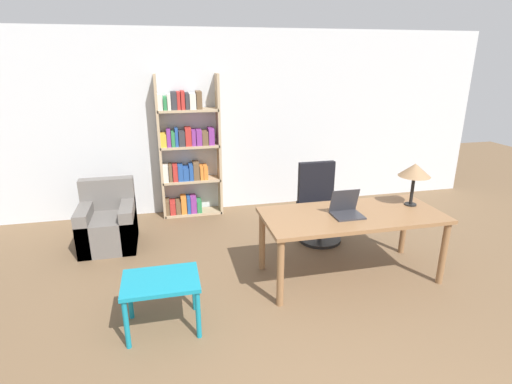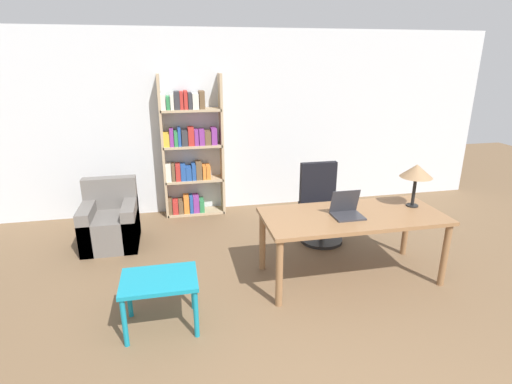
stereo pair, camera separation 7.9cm
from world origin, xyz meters
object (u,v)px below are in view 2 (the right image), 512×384
Objects in this scene: desk at (352,222)px; bookshelf at (190,153)px; side_table_blue at (160,286)px; armchair at (111,223)px; laptop at (347,211)px; office_chair at (321,207)px; table_lamp at (417,172)px.

bookshelf is at bearing 124.75° from desk.
bookshelf is at bearing 81.05° from side_table_blue.
desk is 2.31× the size of armchair.
laptop is 0.30× the size of office_chair.
side_table_blue is (-1.99, -0.45, -0.24)m from desk.
table_lamp is at bearing -43.15° from bookshelf.
office_chair is at bearing 83.35° from laptop.
table_lamp is 0.58× the size of armchair.
armchair is at bearing 152.17° from desk.
bookshelf is at bearing 141.49° from office_chair.
side_table_blue is (-1.91, -0.43, -0.38)m from laptop.
table_lamp is 3.17m from bookshelf.
side_table_blue is at bearing -168.71° from table_lamp.
desk is at bearing -55.25° from bookshelf.
desk is 2.76m from bookshelf.
laptop is at bearing -165.34° from desk.
table_lamp is at bearing -21.05° from armchair.
bookshelf reaches higher than office_chair.
laptop reaches higher than side_table_blue.
laptop is 1.07m from office_chair.
office_chair is at bearing -8.72° from armchair.
armchair is at bearing 109.38° from side_table_blue.
bookshelf is at bearing 38.61° from armchair.
office_chair reaches higher than desk.
armchair reaches higher than side_table_blue.
office_chair is 2.48m from side_table_blue.
armchair is 1.53m from bookshelf.
bookshelf reaches higher than laptop.
bookshelf reaches higher than armchair.
side_table_blue is 0.31× the size of bookshelf.
office_chair is 2.10m from bookshelf.
desk is at bearing -27.83° from armchair.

